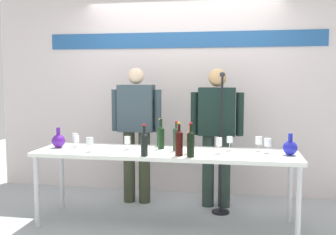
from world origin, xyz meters
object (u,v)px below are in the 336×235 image
(wine_glass_left_1, at_px, (127,140))
(wine_glass_left_2, at_px, (76,139))
(wine_bottle_1, at_px, (176,138))
(wine_glass_right_1, at_px, (268,143))
(decanter_blue_right, at_px, (290,148))
(wine_bottle_4, at_px, (144,143))
(wine_bottle_0, at_px, (179,142))
(wine_bottle_5, at_px, (190,141))
(wine_glass_right_2, at_px, (230,140))
(wine_bottle_2, at_px, (161,137))
(decanter_blue_left, at_px, (58,141))
(wine_glass_left_0, at_px, (90,142))
(wine_bottle_3, at_px, (160,135))
(wine_glass_right_3, at_px, (259,141))
(wine_glass_left_3, at_px, (75,137))
(wine_bottle_6, at_px, (191,143))
(presenter_left, at_px, (136,126))
(microphone_stand, at_px, (221,166))
(wine_glass_right_0, at_px, (219,142))
(display_table, at_px, (165,156))
(presenter_right, at_px, (217,128))

(wine_glass_left_1, bearing_deg, wine_glass_left_2, 179.43)
(wine_bottle_1, xyz_separation_m, wine_glass_right_1, (0.92, 0.03, -0.03))
(decanter_blue_right, relative_size, wine_bottle_4, 0.69)
(decanter_blue_right, xyz_separation_m, wine_bottle_0, (-1.05, -0.21, 0.06))
(wine_bottle_5, bearing_deg, wine_bottle_4, -152.09)
(wine_glass_right_2, bearing_deg, wine_glass_right_1, -10.19)
(decanter_blue_right, height_order, wine_bottle_2, wine_bottle_2)
(wine_bottle_2, distance_m, wine_bottle_5, 0.39)
(decanter_blue_right, relative_size, wine_glass_right_1, 1.43)
(decanter_blue_left, height_order, wine_glass_left_1, decanter_blue_left)
(wine_bottle_0, relative_size, wine_glass_left_0, 2.20)
(wine_bottle_3, relative_size, wine_glass_right_3, 2.05)
(wine_bottle_2, height_order, wine_glass_left_2, wine_bottle_2)
(wine_bottle_0, xyz_separation_m, wine_glass_left_1, (-0.58, 0.23, -0.04))
(wine_bottle_3, xyz_separation_m, wine_glass_left_3, (-0.91, -0.18, -0.02))
(wine_bottle_3, relative_size, wine_bottle_6, 0.92)
(presenter_left, distance_m, wine_bottle_5, 1.06)
(wine_bottle_0, distance_m, wine_bottle_5, 0.17)
(decanter_blue_left, bearing_deg, wine_glass_right_1, 2.06)
(wine_bottle_6, distance_m, microphone_stand, 0.85)
(wine_bottle_0, relative_size, microphone_stand, 0.20)
(decanter_blue_left, xyz_separation_m, wine_glass_left_2, (0.19, 0.03, 0.02))
(wine_glass_right_2, distance_m, microphone_stand, 0.49)
(wine_bottle_6, xyz_separation_m, wine_glass_right_0, (0.25, 0.21, -0.02))
(wine_bottle_5, bearing_deg, wine_glass_left_2, 175.69)
(decanter_blue_left, height_order, wine_bottle_5, wine_bottle_5)
(wine_bottle_4, bearing_deg, wine_glass_right_3, 22.79)
(display_table, distance_m, presenter_right, 0.87)
(wine_glass_right_3, height_order, microphone_stand, microphone_stand)
(display_table, height_order, wine_glass_right_3, wine_glass_right_3)
(wine_bottle_0, bearing_deg, wine_glass_right_3, 26.65)
(presenter_left, relative_size, wine_bottle_0, 5.07)
(presenter_right, height_order, wine_bottle_0, presenter_right)
(microphone_stand, bearing_deg, wine_bottle_0, -119.11)
(wine_bottle_0, bearing_deg, wine_glass_left_3, 164.90)
(decanter_blue_right, bearing_deg, wine_glass_right_2, 165.90)
(presenter_left, xyz_separation_m, wine_glass_left_2, (-0.49, -0.67, -0.07))
(wine_bottle_2, relative_size, wine_bottle_5, 1.07)
(wine_bottle_5, bearing_deg, wine_glass_left_3, 172.15)
(wine_bottle_5, bearing_deg, decanter_blue_left, 177.50)
(presenter_right, bearing_deg, wine_bottle_3, -145.81)
(presenter_left, distance_m, microphone_stand, 1.13)
(wine_glass_left_1, height_order, wine_glass_right_0, wine_glass_right_0)
(wine_bottle_4, height_order, wine_glass_left_2, wine_bottle_4)
(presenter_left, height_order, wine_bottle_6, presenter_left)
(wine_bottle_3, bearing_deg, display_table, -68.80)
(wine_bottle_4, xyz_separation_m, microphone_stand, (0.70, 0.75, -0.37))
(wine_glass_left_2, bearing_deg, wine_bottle_6, -12.37)
(decanter_blue_right, distance_m, wine_glass_left_0, 1.98)
(decanter_blue_left, xyz_separation_m, microphone_stand, (1.71, 0.47, -0.32))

